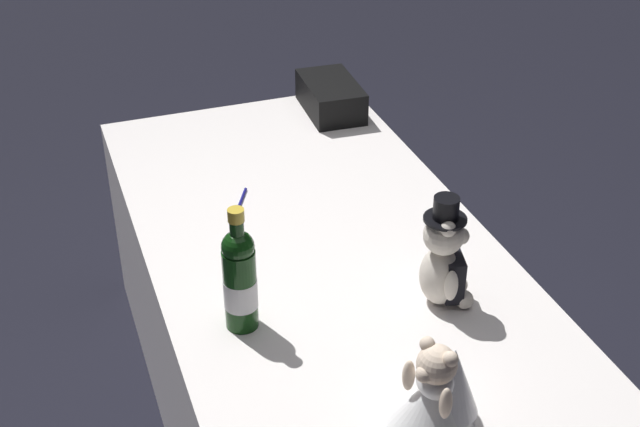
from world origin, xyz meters
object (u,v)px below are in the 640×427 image
(teddy_bear_groom, at_px, (445,260))
(signing_pen, at_px, (241,202))
(champagne_bottle, at_px, (240,278))
(teddy_bear_bride, at_px, (439,391))
(gift_case_black, at_px, (331,97))

(teddy_bear_groom, height_order, signing_pen, teddy_bear_groom)
(champagne_bottle, bearing_deg, teddy_bear_groom, -99.06)
(teddy_bear_groom, bearing_deg, signing_pen, 29.13)
(teddy_bear_groom, distance_m, teddy_bear_bride, 0.43)
(signing_pen, relative_size, gift_case_black, 0.44)
(signing_pen, height_order, gift_case_black, gift_case_black)
(teddy_bear_groom, relative_size, teddy_bear_bride, 1.28)
(teddy_bear_groom, bearing_deg, gift_case_black, -6.23)
(teddy_bear_bride, height_order, gift_case_black, teddy_bear_bride)
(teddy_bear_groom, xyz_separation_m, champagne_bottle, (0.08, 0.49, 0.01))
(champagne_bottle, bearing_deg, signing_pen, -15.00)
(champagne_bottle, height_order, gift_case_black, champagne_bottle)
(champagne_bottle, distance_m, gift_case_black, 1.22)
(teddy_bear_bride, xyz_separation_m, signing_pen, (1.00, 0.15, -0.09))
(teddy_bear_bride, distance_m, signing_pen, 1.02)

